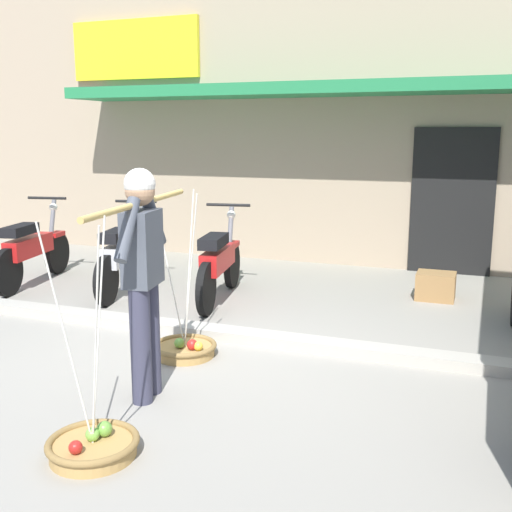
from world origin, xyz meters
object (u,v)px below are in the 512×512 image
Objects in this scene: motorcycle_nearest_shop at (32,250)px; motorcycle_third_in_row at (219,263)px; fruit_basket_left_side at (93,444)px; fruit_vendor at (143,269)px; fruit_basket_right_side at (185,348)px; motorcycle_second_in_row at (124,256)px; wooden_crate at (436,286)px.

motorcycle_nearest_shop is 1.00× the size of motorcycle_third_in_row.
fruit_basket_left_side is 3.59m from motorcycle_third_in_row.
fruit_vendor is at bearing -38.61° from motorcycle_nearest_shop.
fruit_vendor reaches higher than motorcycle_nearest_shop.
fruit_basket_right_side is 2.43m from motorcycle_second_in_row.
motorcycle_third_in_row is (-0.57, 2.63, -0.53)m from fruit_vendor.
fruit_basket_left_side is 0.81× the size of motorcycle_second_in_row.
fruit_basket_right_side is 3.30× the size of wooden_crate.
motorcycle_third_in_row is at bearing 101.39° from fruit_basket_left_side.
motorcycle_third_in_row is at bearing 2.72° from motorcycle_nearest_shop.
fruit_vendor is at bearing -54.91° from motorcycle_second_in_row.
fruit_basket_left_side is 0.80× the size of motorcycle_third_in_row.
motorcycle_second_in_row is at bearing 134.52° from fruit_basket_right_side.
motorcycle_second_in_row is 1.00× the size of motorcycle_third_in_row.
fruit_basket_right_side is at bearing -75.82° from motorcycle_third_in_row.
motorcycle_third_in_row is 4.11× the size of wooden_crate.
motorcycle_second_in_row is (1.33, 0.07, 0.00)m from motorcycle_nearest_shop.
fruit_vendor is 2.74m from motorcycle_third_in_row.
fruit_basket_left_side is at bearing -78.61° from motorcycle_third_in_row.
motorcycle_third_in_row is at bearing 102.30° from fruit_vendor.
fruit_vendor is 1.26m from fruit_basket_right_side.
fruit_basket_right_side is at bearing -45.48° from motorcycle_second_in_row.
wooden_crate is at bearing 69.67° from fruit_basket_left_side.
fruit_vendor is at bearing -81.62° from fruit_basket_right_side.
motorcycle_second_in_row is 1.24m from motorcycle_third_in_row.
motorcycle_nearest_shop is at bearing -167.71° from wooden_crate.
fruit_basket_left_side and fruit_basket_right_side have the same top height.
motorcycle_second_in_row is at bearing 125.09° from fruit_vendor.
wooden_crate is (1.91, 2.72, 0.08)m from fruit_basket_right_side.
motorcycle_nearest_shop reaches higher than wooden_crate.
wooden_crate is (2.35, 0.95, -0.29)m from motorcycle_third_in_row.
fruit_vendor reaches higher than fruit_basket_left_side.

